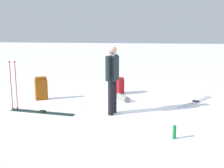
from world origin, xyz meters
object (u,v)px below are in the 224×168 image
sleeping_mat_rolled (123,98)px  thermos_bottle (174,132)px  ski_pair_far (196,102)px  skier_standing (112,76)px  ski_pair_near (42,112)px  ski_poles_planted_near (13,83)px  backpack_bright (41,89)px  backpack_large_dark (118,86)px

sleeping_mat_rolled → thermos_bottle: (-1.34, 2.74, 0.04)m
ski_pair_far → thermos_bottle: thermos_bottle is taller
thermos_bottle → skier_standing: bearing=-44.2°
ski_pair_far → thermos_bottle: bearing=75.2°
thermos_bottle → ski_pair_near: bearing=-20.3°
ski_poles_planted_near → thermos_bottle: ski_poles_planted_near is taller
ski_pair_near → backpack_bright: size_ratio=2.56×
sleeping_mat_rolled → ski_poles_planted_near: bearing=29.0°
backpack_large_dark → thermos_bottle: 3.98m
backpack_bright → ski_poles_planted_near: bearing=80.7°
backpack_bright → sleeping_mat_rolled: (-2.45, -0.25, -0.25)m
ski_pair_near → skier_standing: bearing=-173.3°
thermos_bottle → ski_poles_planted_near: bearing=-17.7°
ski_pair_far → backpack_large_dark: (2.38, -0.73, 0.25)m
skier_standing → sleeping_mat_rolled: skier_standing is taller
skier_standing → ski_pair_far: size_ratio=1.02×
thermos_bottle → backpack_bright: bearing=-33.2°
backpack_large_dark → sleeping_mat_rolled: backpack_large_dark is taller
ski_pair_near → sleeping_mat_rolled: (-1.87, -1.55, 0.08)m
backpack_large_dark → sleeping_mat_rolled: (-0.26, 0.90, -0.17)m
ski_pair_near → sleeping_mat_rolled: bearing=-140.5°
ski_pair_far → sleeping_mat_rolled: sleeping_mat_rolled is taller
ski_pair_near → ski_pair_far: (-3.99, -1.72, -0.00)m
backpack_bright → backpack_large_dark: bearing=-152.2°
backpack_large_dark → thermos_bottle: backpack_large_dark is taller
backpack_large_dark → ski_poles_planted_near: ski_poles_planted_near is taller
ski_pair_near → thermos_bottle: size_ratio=6.78×
skier_standing → ski_pair_near: skier_standing is taller
ski_poles_planted_near → sleeping_mat_rolled: size_ratio=2.36×
backpack_bright → thermos_bottle: bearing=146.8°
skier_standing → backpack_large_dark: (0.17, -2.24, -0.69)m
ski_pair_far → thermos_bottle: size_ratio=6.44×
backpack_large_dark → thermos_bottle: bearing=113.8°
skier_standing → backpack_bright: size_ratio=2.47×
backpack_large_dark → skier_standing: bearing=94.3°
ski_pair_near → ski_poles_planted_near: bearing=-6.0°
skier_standing → sleeping_mat_rolled: bearing=-94.1°
skier_standing → ski_pair_near: (1.78, 0.21, -0.94)m
ski_pair_far → backpack_large_dark: 2.50m
sleeping_mat_rolled → ski_pair_near: bearing=39.5°
backpack_large_dark → sleeping_mat_rolled: 0.95m
sleeping_mat_rolled → thermos_bottle: thermos_bottle is taller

